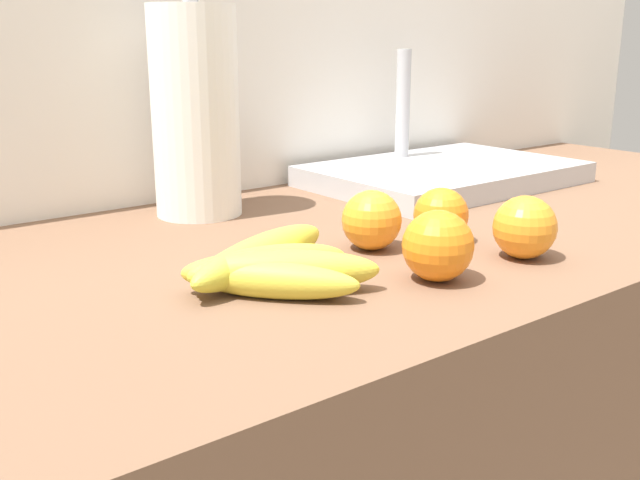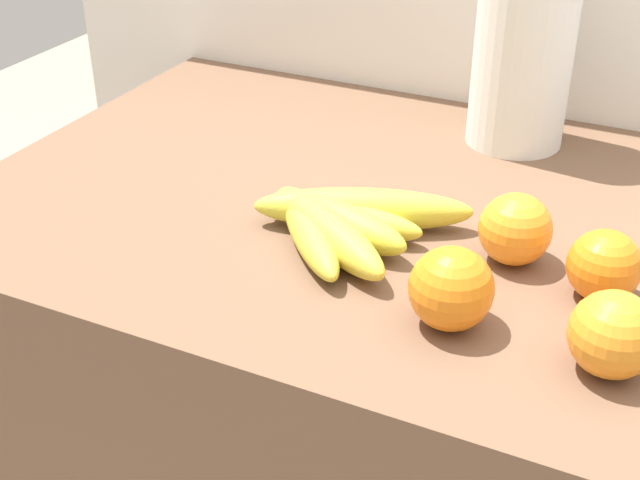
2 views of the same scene
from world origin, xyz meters
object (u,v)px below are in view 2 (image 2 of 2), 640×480
at_px(orange_back_left, 604,266).
at_px(orange_right, 613,335).
at_px(paper_towel_roll, 526,30).
at_px(banana_bunch, 339,221).
at_px(orange_center, 515,229).
at_px(orange_front, 451,289).

xyz_separation_m(orange_back_left, orange_right, (0.02, -0.10, 0.00)).
xyz_separation_m(orange_right, paper_towel_roll, (-0.18, 0.40, 0.10)).
distance_m(orange_back_left, orange_right, 0.10).
bearing_deg(banana_bunch, paper_towel_roll, 73.04).
relative_size(orange_center, orange_right, 0.99).
bearing_deg(orange_back_left, banana_bunch, -178.35).
bearing_deg(banana_bunch, orange_front, -32.10).
bearing_deg(orange_right, orange_center, 130.41).
height_order(orange_center, orange_right, same).
distance_m(orange_center, orange_right, 0.17).
xyz_separation_m(banana_bunch, orange_back_left, (0.25, 0.01, 0.01)).
xyz_separation_m(orange_front, orange_back_left, (0.11, 0.10, -0.00)).
relative_size(orange_right, paper_towel_roll, 0.23).
relative_size(orange_front, orange_right, 1.03).
bearing_deg(orange_right, orange_back_left, 103.18).
distance_m(orange_front, orange_back_left, 0.14).
xyz_separation_m(orange_center, paper_towel_roll, (-0.07, 0.27, 0.10)).
distance_m(banana_bunch, orange_back_left, 0.25).
height_order(banana_bunch, orange_center, orange_center).
bearing_deg(paper_towel_roll, orange_front, -83.03).
distance_m(banana_bunch, orange_center, 0.17).
relative_size(orange_back_left, orange_right, 0.93).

